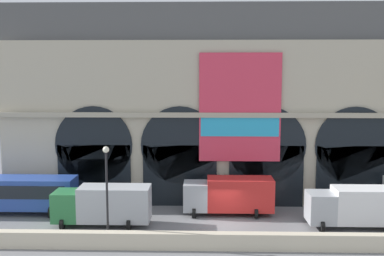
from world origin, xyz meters
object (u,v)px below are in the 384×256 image
at_px(bus_west, 10,193).
at_px(box_truck_midwest, 104,204).
at_px(box_truck_center, 229,195).
at_px(box_truck_mideast, 358,206).
at_px(street_lamp_quayside, 107,182).

relative_size(bus_west, box_truck_midwest, 1.47).
height_order(box_truck_center, box_truck_mideast, same).
height_order(box_truck_midwest, box_truck_center, same).
height_order(box_truck_mideast, street_lamp_quayside, street_lamp_quayside).
distance_m(box_truck_center, box_truck_mideast, 10.14).
relative_size(box_truck_midwest, street_lamp_quayside, 1.09).
xyz_separation_m(box_truck_mideast, street_lamp_quayside, (-18.55, -3.80, 2.71)).
xyz_separation_m(box_truck_midwest, box_truck_center, (9.99, 2.99, 0.00)).
bearing_deg(bus_west, box_truck_midwest, -17.96).
distance_m(box_truck_mideast, street_lamp_quayside, 19.13).
height_order(bus_west, street_lamp_quayside, street_lamp_quayside).
distance_m(bus_west, box_truck_center, 18.58).
xyz_separation_m(bus_west, box_truck_center, (18.58, 0.21, -0.08)).
bearing_deg(street_lamp_quayside, box_truck_mideast, 11.58).
bearing_deg(street_lamp_quayside, bus_west, 146.17).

